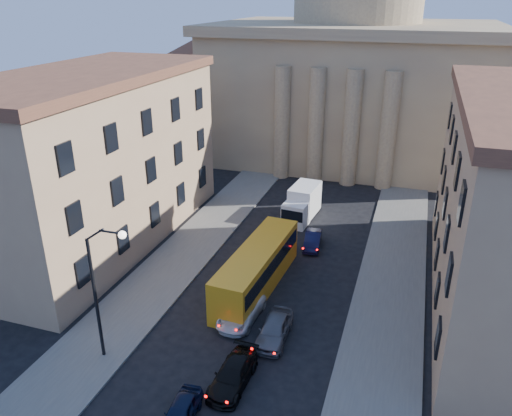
# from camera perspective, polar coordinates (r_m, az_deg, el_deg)

# --- Properties ---
(sidewalk_left) EXTENTS (5.00, 60.00, 0.15)m
(sidewalk_left) POSITION_cam_1_polar(r_m,az_deg,el_deg) (40.33, -10.22, -7.26)
(sidewalk_left) COLOR #57554F
(sidewalk_left) RESTS_ON ground
(sidewalk_right) EXTENTS (5.00, 60.00, 0.15)m
(sidewalk_right) POSITION_cam_1_polar(r_m,az_deg,el_deg) (36.39, 14.71, -11.39)
(sidewalk_right) COLOR #57554F
(sidewalk_right) RESTS_ON ground
(church) EXTENTS (68.02, 28.76, 36.60)m
(church) POSITION_cam_1_polar(r_m,az_deg,el_deg) (68.82, 11.02, 15.81)
(church) COLOR #8E7457
(church) RESTS_ON ground
(building_left) EXTENTS (11.60, 26.60, 14.70)m
(building_left) POSITION_cam_1_polar(r_m,az_deg,el_deg) (44.82, -18.18, 5.38)
(building_left) COLOR tan
(building_left) RESTS_ON ground
(street_lamp) EXTENTS (2.62, 0.44, 8.83)m
(street_lamp) POSITION_cam_1_polar(r_m,az_deg,el_deg) (29.78, -17.28, -8.20)
(street_lamp) COLOR black
(street_lamp) RESTS_ON ground
(car_left_near) EXTENTS (1.67, 3.66, 1.22)m
(car_left_near) POSITION_cam_1_polar(r_m,az_deg,el_deg) (27.85, -8.60, -22.08)
(car_left_near) COLOR black
(car_left_near) RESTS_ON ground
(car_left_mid) EXTENTS (2.39, 4.79, 1.30)m
(car_left_mid) POSITION_cam_1_polar(r_m,az_deg,el_deg) (34.26, -1.70, -11.76)
(car_left_mid) COLOR silver
(car_left_mid) RESTS_ON ground
(car_right_mid) EXTENTS (1.97, 4.55, 1.30)m
(car_right_mid) POSITION_cam_1_polar(r_m,az_deg,el_deg) (29.53, -2.64, -18.48)
(car_right_mid) COLOR black
(car_right_mid) RESTS_ON ground
(car_right_far) EXTENTS (1.86, 4.43, 1.50)m
(car_right_far) POSITION_cam_1_polar(r_m,az_deg,el_deg) (32.57, 2.12, -13.66)
(car_right_far) COLOR #545359
(car_right_far) RESTS_ON ground
(car_right_distant) EXTENTS (1.75, 3.98, 1.27)m
(car_right_distant) POSITION_cam_1_polar(r_m,az_deg,el_deg) (43.69, 6.50, -3.66)
(car_right_distant) COLOR black
(car_right_distant) RESTS_ON ground
(city_bus) EXTENTS (3.34, 11.62, 3.24)m
(city_bus) POSITION_cam_1_polar(r_m,az_deg,el_deg) (37.13, 0.13, -6.74)
(city_bus) COLOR orange
(city_bus) RESTS_ON ground
(box_truck) EXTENTS (2.76, 5.93, 3.16)m
(box_truck) POSITION_cam_1_polar(r_m,az_deg,el_deg) (48.72, 5.27, 0.44)
(box_truck) COLOR silver
(box_truck) RESTS_ON ground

